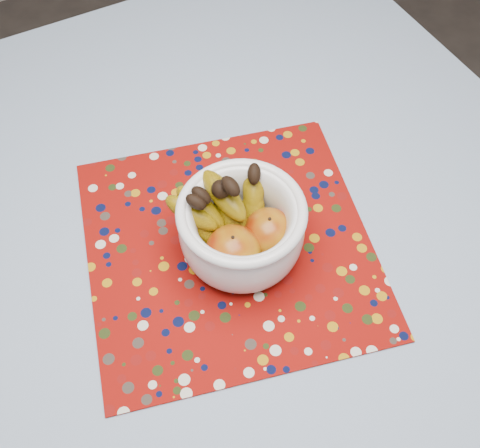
# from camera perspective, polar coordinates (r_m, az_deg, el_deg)

# --- Properties ---
(table) EXTENTS (1.20, 1.20, 0.75)m
(table) POSITION_cam_1_polar(r_m,az_deg,el_deg) (1.01, -3.18, -3.82)
(table) COLOR brown
(table) RESTS_ON ground
(tablecloth) EXTENTS (1.32, 1.32, 0.01)m
(tablecloth) POSITION_cam_1_polar(r_m,az_deg,el_deg) (0.94, -3.41, -1.37)
(tablecloth) COLOR #6480A7
(tablecloth) RESTS_ON table
(placemat) EXTENTS (0.56, 0.56, 0.00)m
(placemat) POSITION_cam_1_polar(r_m,az_deg,el_deg) (0.92, -1.13, -2.19)
(placemat) COLOR maroon
(placemat) RESTS_ON tablecloth
(fruit_bowl) EXTENTS (0.24, 0.21, 0.16)m
(fruit_bowl) POSITION_cam_1_polar(r_m,az_deg,el_deg) (0.86, -0.58, 0.10)
(fruit_bowl) COLOR white
(fruit_bowl) RESTS_ON placemat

